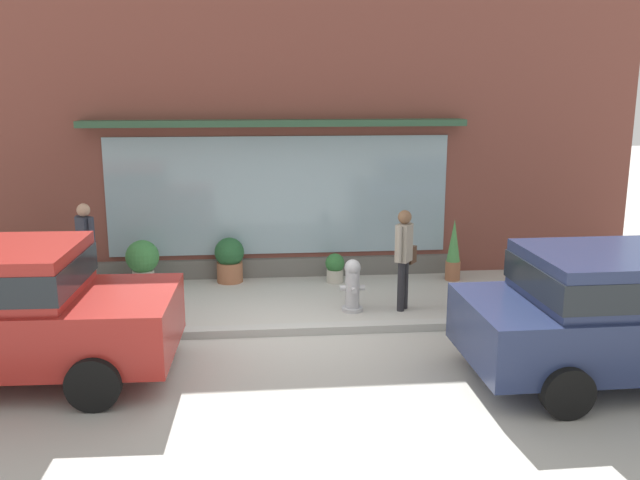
# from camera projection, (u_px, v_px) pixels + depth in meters

# --- Properties ---
(ground_plane) EXTENTS (60.00, 60.00, 0.00)m
(ground_plane) POSITION_uv_depth(u_px,v_px,m) (284.00, 329.00, 10.45)
(ground_plane) COLOR #B2AFA8
(curb_strip) EXTENTS (14.00, 0.24, 0.12)m
(curb_strip) POSITION_uv_depth(u_px,v_px,m) (285.00, 330.00, 10.24)
(curb_strip) COLOR #B2B2AD
(curb_strip) RESTS_ON ground_plane
(storefront) EXTENTS (14.00, 0.81, 5.27)m
(storefront) POSITION_uv_depth(u_px,v_px,m) (275.00, 142.00, 12.97)
(storefront) COLOR brown
(storefront) RESTS_ON ground_plane
(fire_hydrant) EXTENTS (0.41, 0.38, 0.87)m
(fire_hydrant) POSITION_uv_depth(u_px,v_px,m) (352.00, 285.00, 11.20)
(fire_hydrant) COLOR #B2B2B7
(fire_hydrant) RESTS_ON ground_plane
(pedestrian_with_handbag) EXTENTS (0.45, 0.54, 1.67)m
(pedestrian_with_handbag) POSITION_uv_depth(u_px,v_px,m) (404.00, 253.00, 11.17)
(pedestrian_with_handbag) COLOR #232328
(pedestrian_with_handbag) RESTS_ON ground_plane
(pedestrian_passerby) EXTENTS (0.35, 0.34, 1.67)m
(pedestrian_passerby) POSITION_uv_depth(u_px,v_px,m) (86.00, 244.00, 11.76)
(pedestrian_passerby) COLOR #333847
(pedestrian_passerby) RESTS_ON ground_plane
(parked_car_navy) EXTENTS (4.38, 2.14, 1.65)m
(parked_car_navy) POSITION_uv_depth(u_px,v_px,m) (633.00, 308.00, 8.53)
(parked_car_navy) COLOR navy
(parked_car_navy) RESTS_ON ground_plane
(potted_plant_by_entrance) EXTENTS (0.38, 0.38, 0.57)m
(potted_plant_by_entrance) POSITION_uv_depth(u_px,v_px,m) (13.00, 272.00, 12.48)
(potted_plant_by_entrance) COLOR #4C4C51
(potted_plant_by_entrance) RESTS_ON ground_plane
(potted_plant_window_right) EXTENTS (0.55, 0.55, 0.85)m
(potted_plant_window_right) POSITION_uv_depth(u_px,v_px,m) (229.00, 259.00, 12.86)
(potted_plant_window_right) COLOR #9E6042
(potted_plant_window_right) RESTS_ON ground_plane
(potted_plant_near_hydrant) EXTENTS (0.28, 0.28, 1.17)m
(potted_plant_near_hydrant) POSITION_uv_depth(u_px,v_px,m) (453.00, 251.00, 12.96)
(potted_plant_near_hydrant) COLOR #9E6042
(potted_plant_near_hydrant) RESTS_ON ground_plane
(potted_plant_doorstep) EXTENTS (0.36, 0.36, 0.55)m
(potted_plant_doorstep) POSITION_uv_depth(u_px,v_px,m) (335.00, 267.00, 12.87)
(potted_plant_doorstep) COLOR #B7B2A3
(potted_plant_doorstep) RESTS_ON ground_plane
(potted_plant_low_front) EXTENTS (0.60, 0.60, 0.89)m
(potted_plant_low_front) POSITION_uv_depth(u_px,v_px,m) (143.00, 261.00, 12.46)
(potted_plant_low_front) COLOR #B7B2A3
(potted_plant_low_front) RESTS_ON ground_plane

